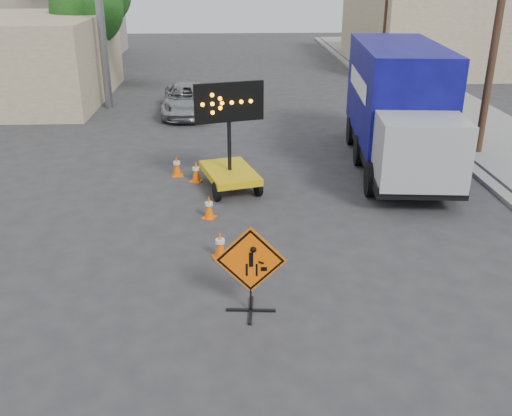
{
  "coord_description": "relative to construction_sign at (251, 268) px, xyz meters",
  "views": [
    {
      "loc": [
        -0.71,
        -9.03,
        6.23
      ],
      "look_at": [
        -0.22,
        2.17,
        1.45
      ],
      "focal_mm": 40.0,
      "sensor_mm": 36.0,
      "label": 1
    }
  ],
  "objects": [
    {
      "name": "cone_c",
      "position": [
        -1.45,
        7.33,
        -0.63
      ],
      "size": [
        0.44,
        0.44,
        0.66
      ],
      "rotation": [
        0.0,
        0.0,
        -0.41
      ],
      "color": "#FF6105",
      "rests_on": "ground"
    },
    {
      "name": "pickup_truck",
      "position": [
        -2.29,
        16.13,
        -0.3
      ],
      "size": [
        2.37,
        4.82,
        1.32
      ],
      "primitive_type": "imported",
      "rotation": [
        0.0,
        0.0,
        0.04
      ],
      "color": "#9FA1A6",
      "rests_on": "ground"
    },
    {
      "name": "cone_d",
      "position": [
        -2.08,
        7.87,
        -0.61
      ],
      "size": [
        0.4,
        0.4,
        0.69
      ],
      "rotation": [
        0.0,
        0.0,
        0.17
      ],
      "color": "#FF6105",
      "rests_on": "ground"
    },
    {
      "name": "utility_pole_near",
      "position": [
        8.4,
        9.57,
        3.73
      ],
      "size": [
        1.8,
        0.26,
        9.0
      ],
      "color": "#3F281B",
      "rests_on": "ground"
    },
    {
      "name": "storefront_left_far",
      "position": [
        -14.6,
        33.57,
        1.24
      ],
      "size": [
        12.0,
        10.0,
        4.4
      ],
      "primitive_type": "cube",
      "color": "gray",
      "rests_on": "ground"
    },
    {
      "name": "box_truck",
      "position": [
        5.1,
        8.61,
        0.81
      ],
      "size": [
        3.19,
        8.4,
        3.9
      ],
      "rotation": [
        0.0,
        0.0,
        -0.09
      ],
      "color": "black",
      "rests_on": "ground"
    },
    {
      "name": "arrow_board",
      "position": [
        -0.39,
        6.65,
        -0.24
      ],
      "size": [
        1.99,
        2.55,
        3.22
      ],
      "rotation": [
        0.0,
        0.0,
        0.28
      ],
      "color": "gold",
      "rests_on": "ground"
    },
    {
      "name": "cone_b",
      "position": [
        -0.95,
        4.52,
        -0.64
      ],
      "size": [
        0.43,
        0.43,
        0.64
      ],
      "rotation": [
        0.0,
        0.0,
        -0.42
      ],
      "color": "#FF6105",
      "rests_on": "ground"
    },
    {
      "name": "sidewalk_right",
      "position": [
        9.9,
        14.57,
        -0.88
      ],
      "size": [
        4.0,
        60.0,
        0.15
      ],
      "primitive_type": "cube",
      "color": "gray",
      "rests_on": "ground"
    },
    {
      "name": "tree_left_near",
      "position": [
        -7.6,
        21.57,
        3.21
      ],
      "size": [
        3.71,
        3.71,
        6.03
      ],
      "color": "#3F281B",
      "rests_on": "ground"
    },
    {
      "name": "ground",
      "position": [
        0.4,
        -0.43,
        -0.96
      ],
      "size": [
        100.0,
        100.0,
        0.0
      ],
      "primitive_type": "plane",
      "color": "#2D2D30",
      "rests_on": "ground"
    },
    {
      "name": "construction_sign",
      "position": [
        0.0,
        0.0,
        0.0
      ],
      "size": [
        1.37,
        0.97,
        1.82
      ],
      "rotation": [
        0.0,
        0.0,
        -0.08
      ],
      "color": "black",
      "rests_on": "ground"
    },
    {
      "name": "cone_a",
      "position": [
        -0.62,
        2.24,
        -0.62
      ],
      "size": [
        0.42,
        0.42,
        0.67
      ],
      "rotation": [
        0.0,
        0.0,
        0.28
      ],
      "color": "#FF6105",
      "rests_on": "ground"
    },
    {
      "name": "building_right_far",
      "position": [
        13.4,
        29.57,
        1.34
      ],
      "size": [
        10.0,
        14.0,
        4.6
      ],
      "primitive_type": "cube",
      "color": "#C7B590",
      "rests_on": "ground"
    },
    {
      "name": "curb_right",
      "position": [
        7.6,
        14.57,
        -0.9
      ],
      "size": [
        0.4,
        60.0,
        0.12
      ],
      "primitive_type": "cube",
      "color": "gray",
      "rests_on": "ground"
    }
  ]
}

